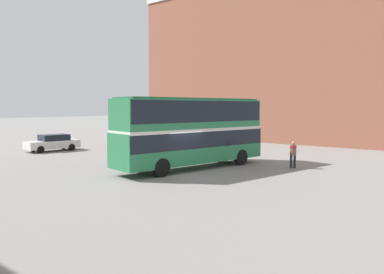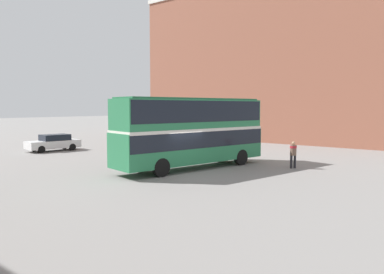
{
  "view_description": "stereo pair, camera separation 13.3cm",
  "coord_description": "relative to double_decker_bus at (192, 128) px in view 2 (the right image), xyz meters",
  "views": [
    {
      "loc": [
        -17.09,
        -14.57,
        3.99
      ],
      "look_at": [
        1.7,
        0.36,
        2.04
      ],
      "focal_mm": 35.0,
      "sensor_mm": 36.0,
      "label": 1
    },
    {
      "loc": [
        -17.01,
        -14.68,
        3.99
      ],
      "look_at": [
        1.7,
        0.36,
        2.04
      ],
      "focal_mm": 35.0,
      "sensor_mm": 36.0,
      "label": 2
    }
  ],
  "objects": [
    {
      "name": "ground_plane",
      "position": [
        -1.7,
        -0.36,
        -2.61
      ],
      "size": [
        240.0,
        240.0,
        0.0
      ],
      "primitive_type": "plane",
      "color": "gray"
    },
    {
      "name": "building_row_right",
      "position": [
        23.45,
        5.1,
        6.63
      ],
      "size": [
        10.3,
        34.68,
        18.46
      ],
      "color": "#935642",
      "rests_on": "ground_plane"
    },
    {
      "name": "double_decker_bus",
      "position": [
        0.0,
        0.0,
        0.0
      ],
      "size": [
        11.06,
        4.5,
        4.54
      ],
      "rotation": [
        0.0,
        0.0,
        -0.19
      ],
      "color": "#287A4C",
      "rests_on": "ground_plane"
    },
    {
      "name": "pedestrian_foreground",
      "position": [
        4.15,
        -5.09,
        -1.54
      ],
      "size": [
        0.6,
        0.6,
        1.75
      ],
      "rotation": [
        0.0,
        0.0,
        4.12
      ],
      "color": "#232328",
      "rests_on": "ground_plane"
    },
    {
      "name": "parked_car_kerb_near",
      "position": [
        -0.32,
        15.84,
        -1.86
      ],
      "size": [
        4.77,
        2.47,
        1.49
      ],
      "rotation": [
        0.0,
        0.0,
        3.01
      ],
      "color": "silver",
      "rests_on": "ground_plane"
    }
  ]
}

